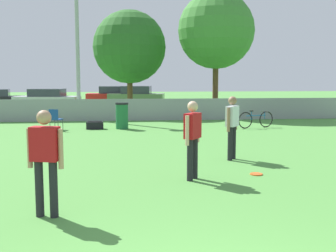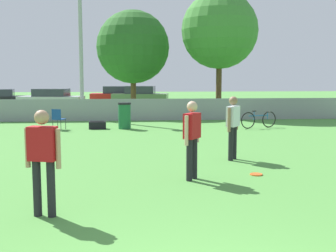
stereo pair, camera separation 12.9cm
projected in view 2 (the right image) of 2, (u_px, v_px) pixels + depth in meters
The scene contains 15 objects.
fence_backline at pixel (143, 110), 21.23m from camera, with size 26.98×0.07×1.21m.
light_pole at pixel (80, 31), 21.56m from camera, with size 0.90×0.36×7.62m.
tree_near_pole at pixel (133, 47), 24.69m from camera, with size 4.28×4.28×6.09m.
tree_far_right at pixel (220, 31), 23.66m from camera, with size 4.32×4.32×6.96m.
player_defender_red at pixel (43, 155), 6.53m from camera, with size 0.57×0.33×1.68m.
player_thrower_red at pixel (192, 134), 8.90m from camera, with size 0.43×0.50×1.68m.
player_receiver_white at pixel (233, 123), 11.06m from camera, with size 0.43×0.49×1.68m.
frisbee_disc at pixel (256, 174), 9.45m from camera, with size 0.28×0.28×0.03m.
folding_chair_sideline at pixel (58, 118), 17.45m from camera, with size 0.55×0.55×0.87m.
bicycle_sideline at pixel (259, 120), 18.10m from camera, with size 1.72×0.67×0.76m.
trash_bin at pixel (124, 116), 17.85m from camera, with size 0.55×0.55×1.11m.
gear_bag_sideline at pixel (98, 125), 17.82m from camera, with size 0.70×0.38×0.34m.
parked_car_silver at pixel (51, 99), 28.90m from camera, with size 4.48×2.46×1.39m.
parked_car_red at pixel (118, 96), 32.76m from camera, with size 4.23×1.96×1.49m.
parked_car_olive at pixel (140, 97), 31.66m from camera, with size 4.36×2.48×1.52m.
Camera 2 is at (-0.67, -3.22, 2.19)m, focal length 45.00 mm.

